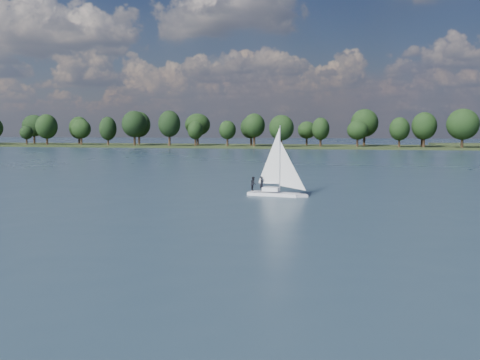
% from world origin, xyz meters
% --- Properties ---
extents(ground, '(700.00, 700.00, 0.00)m').
position_xyz_m(ground, '(0.00, 100.00, 0.00)').
color(ground, '#233342').
rests_on(ground, ground).
extents(far_shore, '(660.00, 40.00, 1.50)m').
position_xyz_m(far_shore, '(0.00, 212.00, 0.00)').
color(far_shore, black).
rests_on(far_shore, ground).
extents(sailboat, '(6.53, 2.90, 8.31)m').
position_xyz_m(sailboat, '(4.44, 46.30, 2.32)').
color(sailboat, white).
rests_on(sailboat, ground).
extents(treeline, '(562.21, 73.76, 18.60)m').
position_xyz_m(treeline, '(-13.22, 208.71, 8.02)').
color(treeline, black).
rests_on(treeline, ground).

